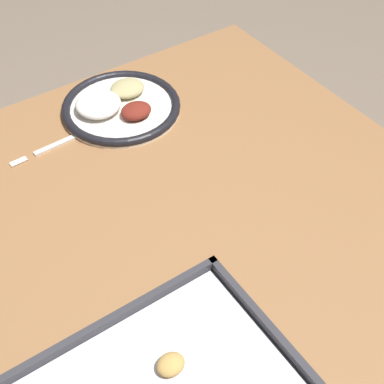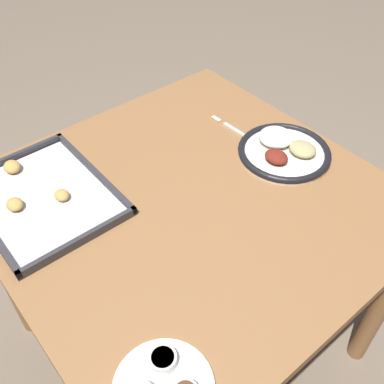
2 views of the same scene
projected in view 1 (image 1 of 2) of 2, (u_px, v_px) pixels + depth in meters
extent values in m
plane|color=#7A6B59|center=(189.00, 377.00, 1.55)|extent=(8.00, 8.00, 0.00)
cube|color=olive|center=(187.00, 211.00, 1.02)|extent=(0.96, 0.97, 0.03)
cylinder|color=olive|center=(225.00, 147.00, 1.70)|extent=(0.06, 0.06, 0.71)
cylinder|color=white|center=(121.00, 108.00, 1.20)|extent=(0.26, 0.26, 0.01)
torus|color=black|center=(121.00, 106.00, 1.20)|extent=(0.27, 0.27, 0.02)
ellipsoid|color=white|center=(98.00, 104.00, 1.17)|extent=(0.10, 0.10, 0.04)
ellipsoid|color=maroon|center=(136.00, 111.00, 1.16)|extent=(0.07, 0.06, 0.03)
ellipsoid|color=tan|center=(127.00, 88.00, 1.22)|extent=(0.08, 0.07, 0.03)
cube|color=silver|center=(65.00, 141.00, 1.13)|extent=(0.14, 0.02, 0.00)
cylinder|color=silver|center=(17.00, 160.00, 1.09)|extent=(0.04, 0.00, 0.00)
cylinder|color=silver|center=(18.00, 161.00, 1.09)|extent=(0.04, 0.00, 0.00)
cylinder|color=silver|center=(19.00, 162.00, 1.09)|extent=(0.04, 0.00, 0.00)
cylinder|color=silver|center=(20.00, 163.00, 1.08)|extent=(0.04, 0.00, 0.00)
cube|color=#333338|center=(111.00, 320.00, 0.82)|extent=(0.40, 0.01, 0.02)
cube|color=#333338|center=(271.00, 330.00, 0.81)|extent=(0.01, 0.32, 0.02)
ellipsoid|color=tan|center=(171.00, 364.00, 0.77)|extent=(0.04, 0.04, 0.02)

